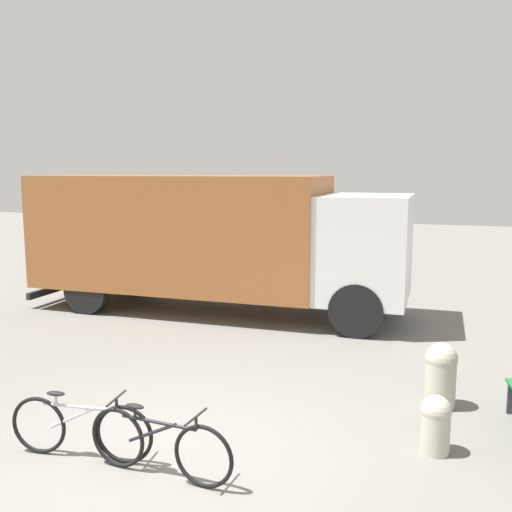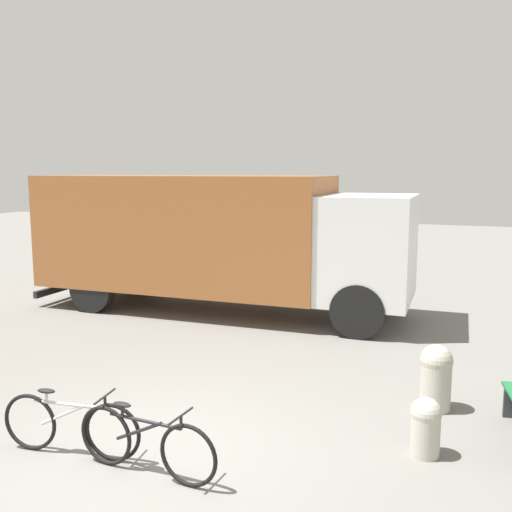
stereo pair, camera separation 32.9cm
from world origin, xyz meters
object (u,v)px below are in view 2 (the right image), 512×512
(delivery_truck, at_px, (215,236))
(bollard_far_bench, at_px, (436,375))
(bicycle_middle, at_px, (145,443))
(bollard_near_bench, at_px, (426,425))
(bicycle_near, at_px, (70,425))

(delivery_truck, xyz_separation_m, bollard_far_bench, (5.01, -3.91, -1.24))
(delivery_truck, height_order, bollard_far_bench, delivery_truck)
(bollard_far_bench, bearing_deg, bicycle_middle, -133.81)
(bicycle_middle, bearing_deg, bollard_near_bench, 32.79)
(bollard_near_bench, relative_size, bollard_far_bench, 0.76)
(bicycle_middle, distance_m, bollard_near_bench, 3.06)
(delivery_truck, bearing_deg, bollard_near_bench, -47.40)
(bicycle_near, height_order, bollard_far_bench, bollard_far_bench)
(delivery_truck, relative_size, bicycle_near, 5.00)
(delivery_truck, height_order, bicycle_near, delivery_truck)
(bicycle_near, relative_size, bollard_far_bench, 1.91)
(bicycle_near, bearing_deg, delivery_truck, 94.72)
(bicycle_near, distance_m, bollard_far_bench, 4.62)
(bicycle_middle, height_order, bollard_near_bench, bicycle_middle)
(bollard_far_bench, bearing_deg, bicycle_near, -143.41)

